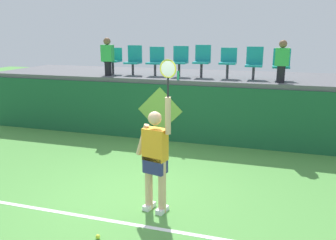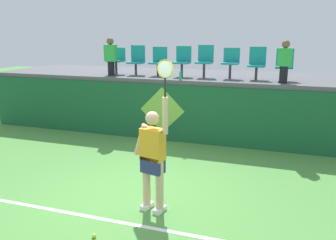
{
  "view_description": "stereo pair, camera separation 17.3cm",
  "coord_description": "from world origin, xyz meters",
  "px_view_note": "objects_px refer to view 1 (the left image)",
  "views": [
    {
      "loc": [
        2.29,
        -5.4,
        2.91
      ],
      "look_at": [
        0.26,
        1.22,
        1.17
      ],
      "focal_mm": 37.32,
      "sensor_mm": 36.0,
      "label": 1
    },
    {
      "loc": [
        2.45,
        -5.34,
        2.91
      ],
      "look_at": [
        0.26,
        1.22,
        1.17
      ],
      "focal_mm": 37.32,
      "sensor_mm": 36.0,
      "label": 2
    }
  ],
  "objects_px": {
    "tennis_ball": "(98,237)",
    "stadium_chair_3": "(180,60)",
    "spectator_1": "(282,61)",
    "stadium_chair_4": "(202,59)",
    "water_bottle": "(178,76)",
    "spectator_0": "(108,56)",
    "stadium_chair_7": "(281,63)",
    "stadium_chair_1": "(134,59)",
    "stadium_chair_2": "(156,60)",
    "stadium_chair_5": "(228,61)",
    "stadium_chair_6": "(254,62)",
    "tennis_player": "(155,156)",
    "stadium_chair_0": "(114,59)"
  },
  "relations": [
    {
      "from": "stadium_chair_3",
      "to": "tennis_ball",
      "type": "bearing_deg",
      "value": -86.77
    },
    {
      "from": "tennis_player",
      "to": "tennis_ball",
      "type": "height_order",
      "value": "tennis_player"
    },
    {
      "from": "tennis_player",
      "to": "stadium_chair_7",
      "type": "bearing_deg",
      "value": 67.81
    },
    {
      "from": "stadium_chair_0",
      "to": "stadium_chair_6",
      "type": "height_order",
      "value": "stadium_chair_6"
    },
    {
      "from": "stadium_chair_0",
      "to": "stadium_chair_5",
      "type": "bearing_deg",
      "value": 0.03
    },
    {
      "from": "tennis_ball",
      "to": "stadium_chair_7",
      "type": "xyz_separation_m",
      "value": [
        2.43,
        5.69,
        2.09
      ]
    },
    {
      "from": "stadium_chair_0",
      "to": "stadium_chair_4",
      "type": "distance_m",
      "value": 2.71
    },
    {
      "from": "stadium_chair_6",
      "to": "tennis_player",
      "type": "bearing_deg",
      "value": -104.49
    },
    {
      "from": "tennis_ball",
      "to": "stadium_chair_1",
      "type": "bearing_deg",
      "value": 106.98
    },
    {
      "from": "stadium_chair_1",
      "to": "stadium_chair_6",
      "type": "relative_size",
      "value": 1.0
    },
    {
      "from": "tennis_ball",
      "to": "stadium_chair_4",
      "type": "relative_size",
      "value": 0.07
    },
    {
      "from": "stadium_chair_2",
      "to": "stadium_chair_4",
      "type": "xyz_separation_m",
      "value": [
        1.37,
        0.0,
        0.05
      ]
    },
    {
      "from": "stadium_chair_6",
      "to": "stadium_chair_3",
      "type": "bearing_deg",
      "value": -179.88
    },
    {
      "from": "tennis_ball",
      "to": "stadium_chair_4",
      "type": "xyz_separation_m",
      "value": [
        0.32,
        5.69,
        2.14
      ]
    },
    {
      "from": "tennis_ball",
      "to": "stadium_chair_2",
      "type": "xyz_separation_m",
      "value": [
        -1.04,
        5.69,
        2.1
      ]
    },
    {
      "from": "stadium_chair_3",
      "to": "stadium_chair_5",
      "type": "distance_m",
      "value": 1.36
    },
    {
      "from": "stadium_chair_1",
      "to": "stadium_chair_3",
      "type": "relative_size",
      "value": 1.01
    },
    {
      "from": "stadium_chair_2",
      "to": "spectator_1",
      "type": "bearing_deg",
      "value": -7.73
    },
    {
      "from": "tennis_ball",
      "to": "stadium_chair_5",
      "type": "distance_m",
      "value": 6.16
    },
    {
      "from": "tennis_player",
      "to": "stadium_chair_3",
      "type": "xyz_separation_m",
      "value": [
        -0.86,
        4.65,
        1.19
      ]
    },
    {
      "from": "stadium_chair_4",
      "to": "spectator_1",
      "type": "xyz_separation_m",
      "value": [
        2.11,
        -0.47,
        0.05
      ]
    },
    {
      "from": "stadium_chair_2",
      "to": "spectator_1",
      "type": "distance_m",
      "value": 3.51
    },
    {
      "from": "stadium_chair_6",
      "to": "spectator_0",
      "type": "distance_m",
      "value": 4.14
    },
    {
      "from": "spectator_0",
      "to": "water_bottle",
      "type": "bearing_deg",
      "value": -8.86
    },
    {
      "from": "tennis_ball",
      "to": "spectator_1",
      "type": "bearing_deg",
      "value": 64.99
    },
    {
      "from": "water_bottle",
      "to": "stadium_chair_1",
      "type": "height_order",
      "value": "stadium_chair_1"
    },
    {
      "from": "spectator_1",
      "to": "stadium_chair_4",
      "type": "bearing_deg",
      "value": 167.38
    },
    {
      "from": "stadium_chair_1",
      "to": "stadium_chair_2",
      "type": "xyz_separation_m",
      "value": [
        0.7,
        -0.0,
        -0.01
      ]
    },
    {
      "from": "water_bottle",
      "to": "stadium_chair_1",
      "type": "bearing_deg",
      "value": 154.46
    },
    {
      "from": "stadium_chair_7",
      "to": "spectator_1",
      "type": "relative_size",
      "value": 0.78
    },
    {
      "from": "stadium_chair_4",
      "to": "spectator_0",
      "type": "xyz_separation_m",
      "value": [
        -2.71,
        -0.4,
        0.07
      ]
    },
    {
      "from": "stadium_chair_6",
      "to": "spectator_0",
      "type": "relative_size",
      "value": 0.79
    },
    {
      "from": "stadium_chair_3",
      "to": "spectator_1",
      "type": "relative_size",
      "value": 0.81
    },
    {
      "from": "stadium_chair_4",
      "to": "stadium_chair_0",
      "type": "bearing_deg",
      "value": -179.8
    },
    {
      "from": "tennis_player",
      "to": "stadium_chair_0",
      "type": "xyz_separation_m",
      "value": [
        -2.92,
        4.64,
        1.16
      ]
    },
    {
      "from": "stadium_chair_5",
      "to": "spectator_1",
      "type": "height_order",
      "value": "spectator_1"
    },
    {
      "from": "water_bottle",
      "to": "spectator_1",
      "type": "distance_m",
      "value": 2.65
    },
    {
      "from": "stadium_chair_1",
      "to": "stadium_chair_3",
      "type": "bearing_deg",
      "value": -0.21
    },
    {
      "from": "water_bottle",
      "to": "spectator_0",
      "type": "distance_m",
      "value": 2.29
    },
    {
      "from": "tennis_player",
      "to": "spectator_0",
      "type": "relative_size",
      "value": 2.32
    },
    {
      "from": "spectator_0",
      "to": "stadium_chair_7",
      "type": "bearing_deg",
      "value": 4.79
    },
    {
      "from": "tennis_ball",
      "to": "stadium_chair_4",
      "type": "bearing_deg",
      "value": 86.76
    },
    {
      "from": "stadium_chair_6",
      "to": "stadium_chair_7",
      "type": "relative_size",
      "value": 1.05
    },
    {
      "from": "stadium_chair_3",
      "to": "water_bottle",
      "type": "bearing_deg",
      "value": -78.11
    },
    {
      "from": "tennis_ball",
      "to": "stadium_chair_3",
      "type": "bearing_deg",
      "value": 93.23
    },
    {
      "from": "stadium_chair_2",
      "to": "stadium_chair_5",
      "type": "height_order",
      "value": "same"
    },
    {
      "from": "water_bottle",
      "to": "stadium_chair_4",
      "type": "xyz_separation_m",
      "value": [
        0.49,
        0.75,
        0.38
      ]
    },
    {
      "from": "stadium_chair_7",
      "to": "spectator_0",
      "type": "relative_size",
      "value": 0.76
    },
    {
      "from": "water_bottle",
      "to": "stadium_chair_7",
      "type": "distance_m",
      "value": 2.72
    },
    {
      "from": "stadium_chair_0",
      "to": "stadium_chair_5",
      "type": "xyz_separation_m",
      "value": [
        3.43,
        0.0,
        0.03
      ]
    }
  ]
}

